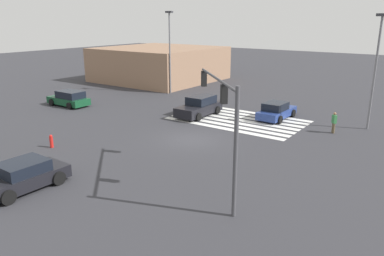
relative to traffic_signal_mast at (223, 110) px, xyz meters
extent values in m
plane|color=#333338|center=(5.81, -5.81, -4.05)|extent=(151.80, 151.80, 0.00)
cube|color=silver|center=(5.81, -15.16, -4.04)|extent=(10.54, 0.60, 0.01)
cube|color=silver|center=(5.81, -14.21, -4.04)|extent=(10.54, 0.60, 0.01)
cube|color=silver|center=(5.81, -13.26, -4.04)|extent=(10.54, 0.60, 0.01)
cube|color=silver|center=(5.81, -12.31, -4.04)|extent=(10.54, 0.60, 0.01)
cube|color=silver|center=(5.81, -11.36, -4.04)|extent=(10.54, 0.60, 0.01)
cube|color=silver|center=(5.81, -10.41, -4.04)|extent=(10.54, 0.60, 0.01)
cube|color=silver|center=(5.81, -9.46, -4.04)|extent=(10.54, 0.60, 0.01)
cylinder|color=#47474C|center=(-1.59, 1.59, -1.28)|extent=(0.18, 0.18, 5.53)
cylinder|color=#47474C|center=(0.83, -0.83, 1.24)|extent=(4.93, 4.93, 0.12)
cube|color=black|center=(-0.13, 0.13, 0.77)|extent=(0.40, 0.40, 0.84)
sphere|color=red|center=(-0.02, 0.02, 0.77)|extent=(0.16, 0.16, 0.16)
cube|color=black|center=(3.02, -3.02, 0.77)|extent=(0.40, 0.40, 0.84)
sphere|color=gold|center=(3.13, -3.13, 0.77)|extent=(0.16, 0.16, 0.16)
cube|color=black|center=(8.06, 5.21, -3.54)|extent=(2.02, 4.22, 0.63)
cube|color=black|center=(8.06, 5.13, -2.94)|extent=(1.79, 2.15, 0.57)
cylinder|color=black|center=(7.09, 6.52, -3.70)|extent=(0.23, 0.70, 0.70)
cylinder|color=black|center=(7.04, 3.93, -3.70)|extent=(0.23, 0.70, 0.70)
cylinder|color=black|center=(9.02, 3.89, -3.70)|extent=(0.23, 0.70, 0.70)
cube|color=black|center=(9.18, -11.56, -3.46)|extent=(1.88, 4.77, 0.80)
cube|color=black|center=(9.18, -11.92, -2.72)|extent=(1.68, 2.47, 0.68)
cylinder|color=black|center=(8.22, -10.09, -3.71)|extent=(0.22, 0.67, 0.67)
cylinder|color=black|center=(10.13, -10.08, -3.71)|extent=(0.22, 0.67, 0.67)
cylinder|color=black|center=(8.24, -13.04, -3.71)|extent=(0.22, 0.67, 0.67)
cylinder|color=black|center=(10.14, -13.03, -3.71)|extent=(0.22, 0.67, 0.67)
cube|color=#144728|center=(21.50, -7.54, -3.56)|extent=(4.27, 1.87, 0.62)
cube|color=black|center=(21.12, -7.55, -2.92)|extent=(2.52, 1.67, 0.66)
cylinder|color=black|center=(22.80, -6.60, -3.73)|extent=(0.64, 0.23, 0.64)
cylinder|color=black|center=(22.83, -8.46, -3.73)|extent=(0.64, 0.23, 0.64)
cylinder|color=black|center=(20.17, -6.63, -3.73)|extent=(0.64, 0.23, 0.64)
cylinder|color=black|center=(20.19, -8.49, -3.73)|extent=(0.64, 0.23, 0.64)
cube|color=navy|center=(3.39, -14.54, -3.56)|extent=(1.86, 4.32, 0.62)
cube|color=black|center=(3.40, -14.21, -2.94)|extent=(1.63, 2.11, 0.62)
cylinder|color=black|center=(4.25, -15.89, -3.73)|extent=(0.24, 0.65, 0.64)
cylinder|color=black|center=(2.46, -15.84, -3.73)|extent=(0.24, 0.65, 0.64)
cylinder|color=black|center=(4.32, -13.25, -3.73)|extent=(0.24, 0.65, 0.64)
cylinder|color=black|center=(2.53, -13.20, -3.73)|extent=(0.24, 0.65, 0.64)
cube|color=#937056|center=(24.51, -24.64, -1.89)|extent=(13.90, 13.90, 4.32)
cylinder|color=brown|center=(-1.68, -12.97, -3.67)|extent=(0.14, 0.14, 0.75)
cylinder|color=brown|center=(-1.57, -13.09, -3.67)|extent=(0.14, 0.14, 0.75)
cube|color=#337A42|center=(-1.63, -13.03, -3.00)|extent=(0.41, 0.41, 0.59)
sphere|color=#8C6647|center=(-1.63, -13.03, -2.60)|extent=(0.20, 0.20, 0.20)
cylinder|color=slate|center=(17.46, -18.06, 0.23)|extent=(0.16, 0.16, 8.56)
cube|color=#333338|center=(17.46, -18.06, 4.61)|extent=(0.80, 0.36, 0.20)
cylinder|color=slate|center=(-3.44, -15.59, 0.03)|extent=(0.16, 0.16, 8.14)
cube|color=#333338|center=(-3.44, -15.59, 4.20)|extent=(0.80, 0.36, 0.20)
cylinder|color=red|center=(12.26, 0.73, -3.70)|extent=(0.22, 0.22, 0.70)
sphere|color=red|center=(12.26, 0.73, -3.29)|extent=(0.20, 0.20, 0.20)
camera|label=1|loc=(-8.32, 14.07, 3.95)|focal=35.00mm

